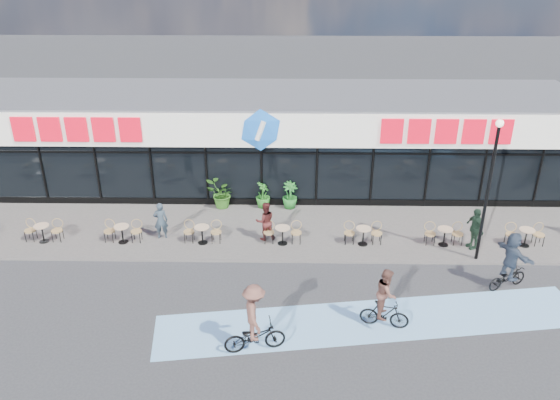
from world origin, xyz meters
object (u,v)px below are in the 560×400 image
object	(u,v)px
potted_plant_left	(221,194)
patron_left	(161,221)
potted_plant_mid	(263,195)
cyclist_b	(510,263)
potted_plant_right	(290,195)
pedestrian_a	(475,228)
lamp_post	(490,181)
patron_right	(265,221)
cyclist_a	(386,302)

from	to	relation	value
potted_plant_left	patron_left	world-z (taller)	patron_left
potted_plant_mid	cyclist_b	xyz separation A→B (m)	(8.92, -6.24, 0.31)
potted_plant_right	pedestrian_a	xyz separation A→B (m)	(7.28, -3.52, 0.23)
potted_plant_mid	potted_plant_right	xyz separation A→B (m)	(1.23, -0.04, 0.02)
lamp_post	potted_plant_left	distance (m)	11.49
cyclist_b	potted_plant_left	bearing A→B (deg)	150.49
pedestrian_a	potted_plant_left	bearing A→B (deg)	-125.51
potted_plant_right	cyclist_b	xyz separation A→B (m)	(7.69, -6.20, 0.30)
potted_plant_mid	potted_plant_right	distance (m)	1.23
patron_left	pedestrian_a	bearing A→B (deg)	167.36
patron_right	cyclist_a	distance (m)	6.79
cyclist_a	potted_plant_mid	bearing A→B (deg)	116.49
potted_plant_mid	cyclist_a	world-z (taller)	cyclist_a
potted_plant_mid	patron_right	xyz separation A→B (m)	(0.24, -3.02, 0.22)
pedestrian_a	cyclist_b	bearing A→B (deg)	-8.51
patron_left	cyclist_a	xyz separation A→B (m)	(8.26, -5.52, 0.04)
potted_plant_left	potted_plant_right	bearing A→B (deg)	1.33
lamp_post	patron_left	world-z (taller)	lamp_post
lamp_post	potted_plant_mid	world-z (taller)	lamp_post
cyclist_b	pedestrian_a	bearing A→B (deg)	98.67
pedestrian_a	cyclist_a	size ratio (longest dim) A/B	0.81
lamp_post	patron_right	distance (m)	8.66
potted_plant_mid	cyclist_a	xyz separation A→B (m)	(4.24, -8.50, 0.23)
potted_plant_mid	pedestrian_a	xyz separation A→B (m)	(8.51, -3.56, 0.25)
lamp_post	pedestrian_a	bearing A→B (deg)	84.02
potted_plant_right	pedestrian_a	distance (m)	8.09
potted_plant_right	cyclist_b	bearing A→B (deg)	-38.89
potted_plant_left	potted_plant_right	world-z (taller)	potted_plant_left
lamp_post	potted_plant_right	bearing A→B (deg)	148.62
potted_plant_mid	patron_right	bearing A→B (deg)	-85.50
potted_plant_mid	patron_left	world-z (taller)	patron_left
potted_plant_left	lamp_post	bearing A→B (deg)	-22.66
potted_plant_mid	cyclist_a	bearing A→B (deg)	-63.51
patron_left	potted_plant_left	bearing A→B (deg)	-136.44
potted_plant_right	cyclist_a	size ratio (longest dim) A/B	0.59
potted_plant_mid	cyclist_b	bearing A→B (deg)	-34.98
pedestrian_a	patron_right	bearing A→B (deg)	-110.98
potted_plant_left	patron_left	bearing A→B (deg)	-126.46
potted_plant_right	lamp_post	bearing A→B (deg)	-31.38
potted_plant_left	pedestrian_a	bearing A→B (deg)	-18.32
patron_left	cyclist_a	bearing A→B (deg)	136.28
potted_plant_right	patron_left	world-z (taller)	patron_left
potted_plant_mid	patron_left	bearing A→B (deg)	-143.49
patron_left	pedestrian_a	distance (m)	12.56
cyclist_b	lamp_post	bearing A→B (deg)	105.35
cyclist_a	patron_left	bearing A→B (deg)	146.26
potted_plant_left	cyclist_b	xyz separation A→B (m)	(10.83, -6.13, 0.25)
patron_left	cyclist_b	xyz separation A→B (m)	(12.95, -3.26, 0.13)
potted_plant_mid	cyclist_a	distance (m)	9.50
lamp_post	pedestrian_a	distance (m)	2.56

